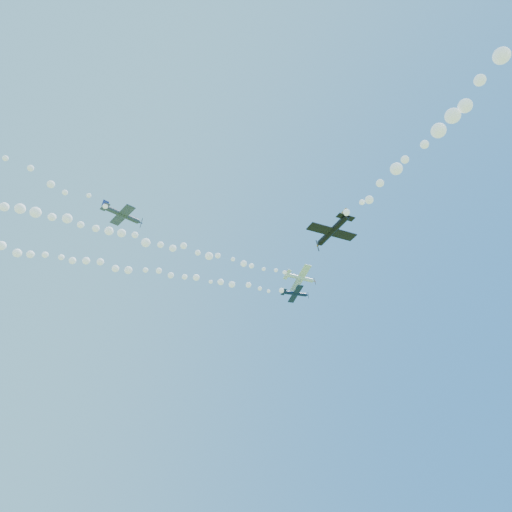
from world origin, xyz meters
TOP-DOWN VIEW (x-y plane):
  - plane_white at (19.51, 1.47)m, footprint 7.30×7.60m
  - smoke_trail_white at (-21.12, 10.61)m, footprint 77.07×19.40m
  - plane_navy at (19.85, 3.77)m, footprint 6.10×6.47m
  - smoke_trail_navy at (-22.69, 18.88)m, footprint 81.76×30.48m
  - plane_grey at (-20.10, -5.96)m, footprint 6.26×6.42m
  - plane_black at (0.47, -25.96)m, footprint 6.93×6.57m

SIDE VIEW (x-z plane):
  - plane_black at x=0.47m, z-range 36.46..38.42m
  - plane_grey at x=-20.10m, z-range 43.94..45.77m
  - smoke_trail_navy at x=-22.69m, z-range 50.87..53.34m
  - plane_navy at x=19.85m, z-range 51.49..53.15m
  - smoke_trail_white at x=-21.12m, z-range 53.05..56.11m
  - plane_white at x=19.51m, z-range 53.77..56.00m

